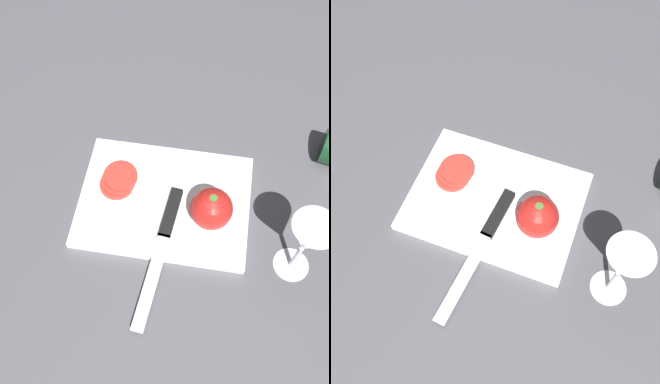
{
  "view_description": "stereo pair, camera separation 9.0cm",
  "coord_description": "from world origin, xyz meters",
  "views": [
    {
      "loc": [
        0.14,
        -0.43,
        0.82
      ],
      "look_at": [
        0.07,
        0.02,
        0.05
      ],
      "focal_mm": 42.0,
      "sensor_mm": 36.0,
      "label": 1
    },
    {
      "loc": [
        0.23,
        -0.4,
        0.82
      ],
      "look_at": [
        0.07,
        0.02,
        0.05
      ],
      "focal_mm": 42.0,
      "sensor_mm": 36.0,
      "label": 2
    }
  ],
  "objects": [
    {
      "name": "tomato_slice_stack_near",
      "position": [
        -0.03,
        0.04,
        0.03
      ],
      "size": [
        0.08,
        0.08,
        0.02
      ],
      "color": "red",
      "rests_on": "cutting_board"
    },
    {
      "name": "cutting_board",
      "position": [
        0.07,
        0.02,
        0.01
      ],
      "size": [
        0.35,
        0.26,
        0.02
      ],
      "color": "white",
      "rests_on": "ground_plane"
    },
    {
      "name": "ground_plane",
      "position": [
        0.0,
        0.0,
        0.0
      ],
      "size": [
        3.0,
        3.0,
        0.0
      ],
      "primitive_type": "plane",
      "color": "#4C4C51"
    },
    {
      "name": "wine_glass",
      "position": [
        0.33,
        -0.08,
        0.12
      ],
      "size": [
        0.08,
        0.08,
        0.17
      ],
      "color": "silver",
      "rests_on": "ground_plane"
    },
    {
      "name": "knife",
      "position": [
        0.09,
        -0.05,
        0.02
      ],
      "size": [
        0.05,
        0.3,
        0.01
      ],
      "rotation": [
        0.0,
        0.0,
        4.61
      ],
      "color": "silver",
      "rests_on": "cutting_board"
    },
    {
      "name": "whole_tomato",
      "position": [
        0.17,
        -0.01,
        0.06
      ],
      "size": [
        0.08,
        0.08,
        0.09
      ],
      "color": "red",
      "rests_on": "cutting_board"
    }
  ]
}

